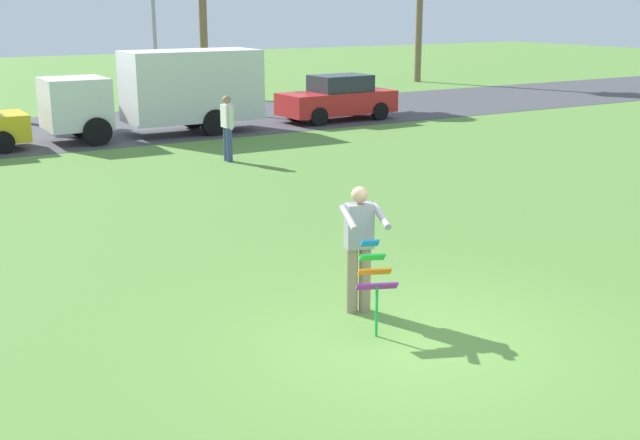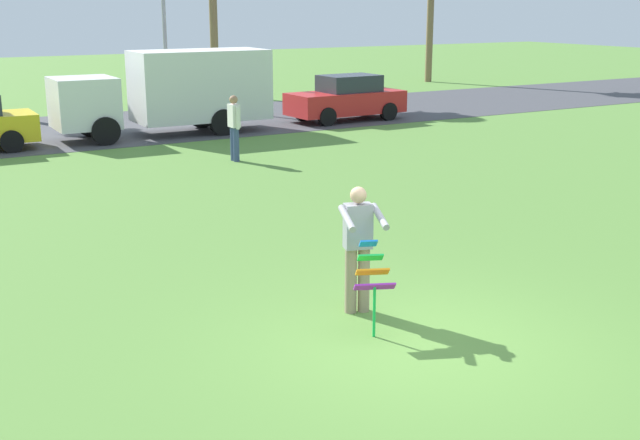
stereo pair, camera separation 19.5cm
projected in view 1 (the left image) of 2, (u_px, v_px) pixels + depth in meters
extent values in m
plane|color=#568438|center=(418.00, 342.00, 9.89)|extent=(120.00, 120.00, 0.00)
cube|color=#424247|center=(48.00, 133.00, 25.97)|extent=(120.00, 8.00, 0.01)
cylinder|color=gray|center=(365.00, 279.00, 10.80)|extent=(0.16, 0.16, 0.90)
cylinder|color=gray|center=(352.00, 280.00, 10.76)|extent=(0.16, 0.16, 0.90)
cube|color=gray|center=(359.00, 226.00, 10.59)|extent=(0.41, 0.31, 0.60)
sphere|color=tan|center=(359.00, 195.00, 10.48)|extent=(0.22, 0.22, 0.22)
cylinder|color=gray|center=(381.00, 216.00, 10.36)|extent=(0.25, 0.58, 0.24)
cylinder|color=gray|center=(348.00, 218.00, 10.26)|extent=(0.25, 0.58, 0.24)
cube|color=blue|center=(370.00, 243.00, 10.27)|extent=(0.26, 0.22, 0.12)
cube|color=green|center=(372.00, 257.00, 10.15)|extent=(0.35, 0.26, 0.12)
cube|color=orange|center=(375.00, 271.00, 10.03)|extent=(0.44, 0.29, 0.12)
cube|color=purple|center=(377.00, 286.00, 9.91)|extent=(0.53, 0.33, 0.12)
cylinder|color=green|center=(377.00, 311.00, 9.99)|extent=(0.04, 0.04, 0.66)
cylinder|color=black|center=(3.00, 142.00, 22.26)|extent=(0.64, 0.23, 0.64)
cube|color=silver|center=(75.00, 103.00, 23.89)|extent=(1.82, 1.92, 1.50)
cube|color=silver|center=(192.00, 85.00, 25.60)|extent=(4.23, 2.06, 2.20)
cylinder|color=black|center=(97.00, 132.00, 23.49)|extent=(0.84, 0.29, 0.84)
cylinder|color=black|center=(81.00, 124.00, 25.02)|extent=(0.84, 0.29, 0.84)
cylinder|color=black|center=(215.00, 122.00, 25.29)|extent=(0.84, 0.29, 0.84)
cylinder|color=black|center=(193.00, 116.00, 26.83)|extent=(0.84, 0.29, 0.84)
cube|color=red|center=(337.00, 102.00, 28.57)|extent=(4.26, 1.87, 0.76)
cube|color=#282D38|center=(341.00, 84.00, 28.48)|extent=(2.07, 1.47, 0.60)
cylinder|color=black|center=(319.00, 117.00, 27.31)|extent=(0.65, 0.25, 0.64)
cylinder|color=black|center=(294.00, 112.00, 28.61)|extent=(0.65, 0.25, 0.64)
cylinder|color=black|center=(380.00, 111.00, 28.69)|extent=(0.65, 0.25, 0.64)
cylinder|color=black|center=(353.00, 107.00, 29.99)|extent=(0.65, 0.25, 0.64)
cylinder|color=brown|center=(420.00, 2.00, 42.08)|extent=(0.36, 0.36, 8.29)
cylinder|color=#9E9EA3|center=(154.00, 18.00, 32.16)|extent=(0.16, 0.16, 7.00)
cylinder|color=#384772|center=(229.00, 145.00, 21.10)|extent=(0.16, 0.16, 0.90)
cylinder|color=#384772|center=(226.00, 144.00, 21.25)|extent=(0.16, 0.16, 0.90)
cube|color=silver|center=(227.00, 116.00, 20.98)|extent=(0.22, 0.36, 0.60)
sphere|color=#9E7051|center=(227.00, 100.00, 20.87)|extent=(0.22, 0.22, 0.22)
cylinder|color=silver|center=(231.00, 118.00, 20.79)|extent=(0.09, 0.09, 0.58)
cylinder|color=silver|center=(223.00, 116.00, 21.19)|extent=(0.09, 0.09, 0.58)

